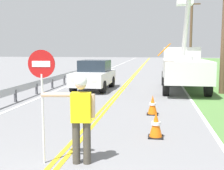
% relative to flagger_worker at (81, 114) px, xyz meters
% --- Properties ---
extents(centerline_yellow_left, '(0.11, 110.00, 0.01)m').
position_rel_flagger_worker_xyz_m(centerline_yellow_left, '(-0.59, 17.02, -1.04)').
color(centerline_yellow_left, yellow).
rests_on(centerline_yellow_left, ground).
extents(centerline_yellow_right, '(0.11, 110.00, 0.01)m').
position_rel_flagger_worker_xyz_m(centerline_yellow_right, '(-0.41, 17.02, -1.04)').
color(centerline_yellow_right, yellow).
rests_on(centerline_yellow_right, ground).
extents(edge_line_right, '(0.12, 110.00, 0.01)m').
position_rel_flagger_worker_xyz_m(edge_line_right, '(3.10, 17.02, -1.04)').
color(edge_line_right, silver).
rests_on(edge_line_right, ground).
extents(edge_line_left, '(0.12, 110.00, 0.01)m').
position_rel_flagger_worker_xyz_m(edge_line_left, '(-4.10, 17.02, -1.04)').
color(edge_line_left, silver).
rests_on(edge_line_left, ground).
extents(flagger_worker, '(1.08, 0.29, 1.83)m').
position_rel_flagger_worker_xyz_m(flagger_worker, '(0.00, 0.00, 0.00)').
color(flagger_worker, '#474238').
rests_on(flagger_worker, ground).
extents(stop_sign_paddle, '(0.56, 0.04, 2.33)m').
position_rel_flagger_worker_xyz_m(stop_sign_paddle, '(-0.76, -0.10, 0.66)').
color(stop_sign_paddle, silver).
rests_on(stop_sign_paddle, ground).
extents(utility_bucket_truck, '(2.69, 6.82, 5.67)m').
position_rel_flagger_worker_xyz_m(utility_bucket_truck, '(3.01, 11.70, 0.37)').
color(utility_bucket_truck, silver).
rests_on(utility_bucket_truck, ground).
extents(oncoming_sedan_nearest, '(2.03, 4.16, 1.70)m').
position_rel_flagger_worker_xyz_m(oncoming_sedan_nearest, '(-2.11, 10.76, -0.21)').
color(oncoming_sedan_nearest, silver).
rests_on(oncoming_sedan_nearest, ground).
extents(utility_pole_mid, '(1.80, 0.28, 7.83)m').
position_rel_flagger_worker_xyz_m(utility_pole_mid, '(5.15, 27.66, 3.05)').
color(utility_pole_mid, brown).
rests_on(utility_pole_mid, ground).
extents(traffic_cone_lead, '(0.40, 0.40, 0.70)m').
position_rel_flagger_worker_xyz_m(traffic_cone_lead, '(1.51, 2.02, -0.71)').
color(traffic_cone_lead, orange).
rests_on(traffic_cone_lead, ground).
extents(traffic_cone_mid, '(0.40, 0.40, 0.70)m').
position_rel_flagger_worker_xyz_m(traffic_cone_mid, '(1.38, 4.74, -0.71)').
color(traffic_cone_mid, orange).
rests_on(traffic_cone_mid, ground).
extents(guardrail_left_shoulder, '(0.10, 32.00, 0.71)m').
position_rel_flagger_worker_xyz_m(guardrail_left_shoulder, '(-4.70, 12.00, -0.53)').
color(guardrail_left_shoulder, '#9EA0A3').
rests_on(guardrail_left_shoulder, ground).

